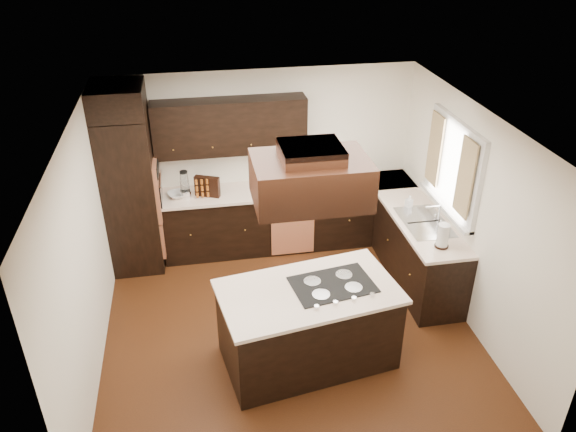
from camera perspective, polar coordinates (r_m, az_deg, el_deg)
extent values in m
cube|color=#582D13|center=(6.75, 0.07, -11.19)|extent=(4.20, 4.20, 0.02)
cube|color=silver|center=(5.46, 0.09, 9.36)|extent=(4.20, 4.20, 0.02)
cube|color=white|center=(7.86, -2.69, 5.89)|extent=(4.20, 0.02, 2.50)
cube|color=white|center=(4.38, 5.22, -16.28)|extent=(4.20, 0.02, 2.50)
cube|color=white|center=(6.05, -20.03, -3.74)|extent=(0.02, 4.20, 2.50)
cube|color=white|center=(6.66, 18.24, -0.24)|extent=(0.02, 4.20, 2.50)
cube|color=black|center=(7.57, -15.66, 2.21)|extent=(0.65, 0.75, 2.12)
cube|color=#CC764F|center=(7.51, -13.08, 2.86)|extent=(0.05, 0.62, 0.78)
cube|color=black|center=(7.95, -2.00, -0.33)|extent=(2.93, 0.60, 0.88)
cube|color=black|center=(7.63, 12.27, -2.45)|extent=(0.60, 2.40, 0.88)
cube|color=#F8DDC7|center=(7.72, -2.04, 2.58)|extent=(2.93, 0.63, 0.04)
cube|color=#F8DDC7|center=(7.40, 12.53, 0.57)|extent=(0.63, 2.40, 0.04)
cube|color=black|center=(7.45, -5.91, 9.04)|extent=(2.00, 0.34, 0.72)
cube|color=#CC764F|center=(7.76, 0.47, -1.48)|extent=(0.60, 0.05, 0.72)
cube|color=silver|center=(6.90, 16.45, 4.85)|extent=(0.06, 1.32, 1.12)
cube|color=white|center=(6.91, 16.66, 4.86)|extent=(0.00, 1.20, 1.00)
cube|color=beige|center=(6.52, 17.56, 3.68)|extent=(0.02, 0.34, 0.90)
cube|color=beige|center=(7.20, 14.68, 6.57)|extent=(0.02, 0.34, 0.90)
cube|color=silver|center=(7.11, 13.68, -0.59)|extent=(0.52, 0.84, 0.01)
cube|color=black|center=(6.06, 2.03, -11.17)|extent=(1.88, 1.22, 0.88)
cube|color=#F8DDC7|center=(5.77, 2.11, -7.69)|extent=(1.95, 1.29, 0.04)
cube|color=black|center=(5.84, 4.57, -6.95)|extent=(0.91, 0.68, 0.01)
cube|color=black|center=(5.11, 2.29, 3.65)|extent=(1.05, 0.72, 0.42)
cube|color=black|center=(5.00, 2.36, 6.49)|extent=(0.55, 0.50, 0.13)
cylinder|color=silver|center=(7.60, -10.36, 2.22)|extent=(0.15, 0.15, 0.10)
cone|color=silver|center=(7.52, -10.48, 3.44)|extent=(0.13, 0.13, 0.26)
cube|color=black|center=(7.55, -8.20, 2.99)|extent=(0.34, 0.21, 0.28)
imported|color=silver|center=(7.64, -11.12, 2.14)|extent=(0.33, 0.33, 0.06)
imported|color=silver|center=(7.38, 12.19, 1.47)|extent=(0.10, 0.10, 0.17)
cylinder|color=silver|center=(6.59, 15.46, -1.96)|extent=(0.18, 0.18, 0.29)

